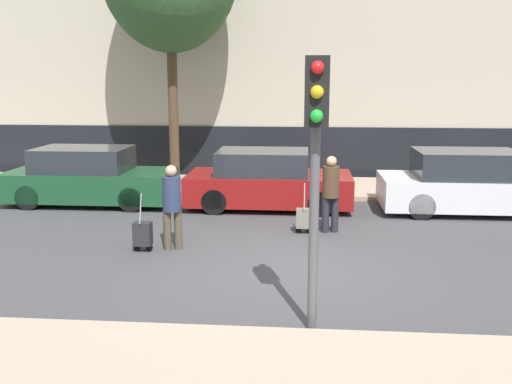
% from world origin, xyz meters
% --- Properties ---
extents(ground_plane, '(80.00, 80.00, 0.00)m').
position_xyz_m(ground_plane, '(0.00, 0.00, 0.00)').
color(ground_plane, '#424244').
extents(sidewalk_far, '(28.00, 3.00, 0.12)m').
position_xyz_m(sidewalk_far, '(0.00, 7.00, 0.06)').
color(sidewalk_far, tan).
rests_on(sidewalk_far, ground_plane).
extents(parked_car_0, '(4.11, 1.78, 1.43)m').
position_xyz_m(parked_car_0, '(-5.21, 4.68, 0.66)').
color(parked_car_0, '#194728').
rests_on(parked_car_0, ground_plane).
extents(parked_car_1, '(3.97, 1.85, 1.41)m').
position_xyz_m(parked_car_1, '(-0.69, 4.61, 0.66)').
color(parked_car_1, maroon).
rests_on(parked_car_1, ground_plane).
extents(parked_car_2, '(4.27, 1.83, 1.47)m').
position_xyz_m(parked_car_2, '(4.12, 4.53, 0.68)').
color(parked_car_2, silver).
rests_on(parked_car_2, ground_plane).
extents(pedestrian_left, '(0.34, 0.34, 1.59)m').
position_xyz_m(pedestrian_left, '(-2.21, 0.98, 0.89)').
color(pedestrian_left, '#4C4233').
rests_on(pedestrian_left, ground_plane).
extents(trolley_left, '(0.34, 0.29, 1.09)m').
position_xyz_m(trolley_left, '(-2.73, 0.81, 0.33)').
color(trolley_left, '#262628').
rests_on(trolley_left, ground_plane).
extents(pedestrian_right, '(0.34, 0.34, 1.59)m').
position_xyz_m(pedestrian_right, '(0.75, 2.45, 0.89)').
color(pedestrian_right, '#23232D').
rests_on(pedestrian_right, ground_plane).
extents(trolley_right, '(0.34, 0.29, 1.05)m').
position_xyz_m(trolley_right, '(0.22, 2.31, 0.31)').
color(trolley_right, slate).
rests_on(trolley_right, ground_plane).
extents(traffic_light, '(0.28, 0.47, 3.39)m').
position_xyz_m(traffic_light, '(0.33, -2.37, 2.43)').
color(traffic_light, '#515154').
rests_on(traffic_light, ground_plane).
extents(parked_bicycle, '(1.77, 0.06, 0.96)m').
position_xyz_m(parked_bicycle, '(4.95, 6.88, 0.49)').
color(parked_bicycle, black).
rests_on(parked_bicycle, sidewalk_far).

